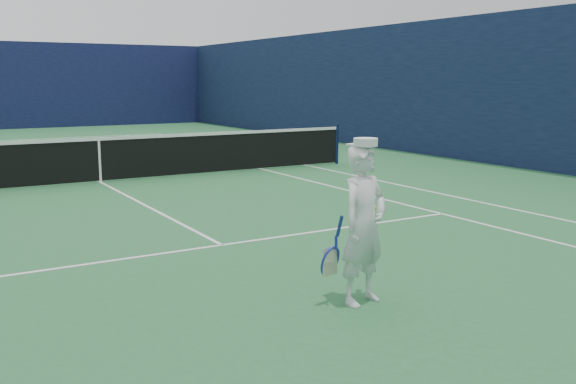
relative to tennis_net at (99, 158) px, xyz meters
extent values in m
plane|color=#276637|center=(0.00, 0.00, -0.55)|extent=(80.00, 80.00, 0.00)
cube|color=white|center=(0.00, 11.88, -0.55)|extent=(11.03, 0.06, 0.01)
cube|color=white|center=(5.49, 0.00, -0.55)|extent=(0.06, 23.83, 0.01)
cube|color=white|center=(4.12, 0.00, -0.55)|extent=(0.06, 23.77, 0.01)
cube|color=white|center=(0.00, 6.40, -0.55)|extent=(8.23, 0.06, 0.01)
cube|color=white|center=(0.00, -6.40, -0.55)|extent=(8.23, 0.06, 0.01)
cube|color=white|center=(0.00, 0.00, -0.55)|extent=(0.06, 12.80, 0.01)
cube|color=white|center=(0.00, 11.73, -0.55)|extent=(0.06, 0.30, 0.01)
cube|color=#0F1A39|center=(10.00, 0.00, 1.45)|extent=(0.12, 36.12, 4.00)
cylinder|color=#141E4C|center=(6.40, 0.00, -0.02)|extent=(0.09, 0.09, 1.07)
cube|color=black|center=(0.00, 0.00, -0.05)|extent=(12.79, 0.02, 0.92)
cube|color=white|center=(0.00, 0.00, 0.42)|extent=(12.79, 0.04, 0.07)
cube|color=white|center=(0.00, 0.00, -0.08)|extent=(0.05, 0.03, 0.94)
imported|color=white|center=(0.28, -9.23, 0.26)|extent=(0.67, 0.52, 1.63)
cylinder|color=white|center=(0.28, -9.23, 1.10)|extent=(0.24, 0.24, 0.08)
cube|color=white|center=(0.24, -9.10, 1.07)|extent=(0.20, 0.14, 0.02)
cylinder|color=navy|center=(-0.02, -9.22, 0.28)|extent=(0.05, 0.10, 0.22)
cube|color=#1D2BA0|center=(-0.02, -9.16, 0.10)|extent=(0.03, 0.02, 0.14)
torus|color=#1D2BA0|center=(-0.04, -9.10, -0.10)|extent=(0.31, 0.17, 0.29)
cube|color=beige|center=(-0.04, -9.10, -0.10)|extent=(0.21, 0.06, 0.30)
sphere|color=#BACA17|center=(0.50, -9.07, 0.34)|extent=(0.07, 0.07, 0.07)
sphere|color=#BACA17|center=(0.54, -9.04, 0.37)|extent=(0.07, 0.07, 0.07)
camera|label=1|loc=(-3.59, -14.26, 1.70)|focal=40.00mm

